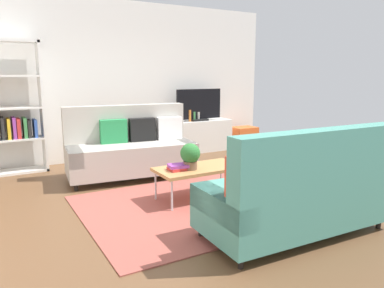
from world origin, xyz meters
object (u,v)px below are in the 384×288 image
at_px(potted_plant, 190,155).
at_px(bottle_0, 190,116).
at_px(table_book_0, 178,169).
at_px(coffee_table, 199,169).
at_px(bottle_1, 194,116).
at_px(bookshelf, 5,114).
at_px(storage_trunk, 244,137).
at_px(bottle_2, 198,116).
at_px(tv_console, 198,136).
at_px(vase_1, 179,118).
at_px(tv, 199,105).
at_px(couch_green, 298,192).
at_px(vase_0, 172,119).
at_px(couch_beige, 131,148).

xyz_separation_m(potted_plant, bottle_0, (1.43, 2.55, 0.16)).
bearing_deg(table_book_0, coffee_table, 0.58).
height_order(bottle_0, bottle_1, bottle_0).
xyz_separation_m(potted_plant, bottle_1, (1.53, 2.55, 0.14)).
height_order(bookshelf, bottle_0, bookshelf).
distance_m(storage_trunk, bottle_1, 1.33).
distance_m(coffee_table, bottle_2, 2.93).
bearing_deg(bottle_0, coffee_table, -117.06).
bearing_deg(tv_console, vase_1, 173.03).
xyz_separation_m(bookshelf, bottle_2, (3.50, -0.06, -0.23)).
height_order(tv, bottle_1, tv).
bearing_deg(tv, table_book_0, -125.37).
xyz_separation_m(couch_green, potted_plant, (-0.43, 1.38, 0.15)).
distance_m(coffee_table, potted_plant, 0.26).
distance_m(couch_green, bottle_0, 4.06).
xyz_separation_m(vase_0, vase_1, (0.17, 0.00, 0.02)).
distance_m(couch_green, coffee_table, 1.45).
xyz_separation_m(tv, bottle_2, (-0.02, -0.02, -0.22)).
relative_size(bottle_0, bottle_1, 1.22).
relative_size(tv_console, vase_1, 9.10).
bearing_deg(bookshelf, couch_green, -60.06).
bearing_deg(bottle_1, couch_green, -105.67).
bearing_deg(potted_plant, table_book_0, 165.18).
bearing_deg(potted_plant, vase_0, 67.92).
distance_m(couch_green, vase_0, 4.08).
distance_m(bookshelf, bottle_0, 3.30).
distance_m(coffee_table, bookshelf, 3.31).
height_order(bookshelf, bottle_2, bookshelf).
bearing_deg(tv, bookshelf, 179.35).
distance_m(bookshelf, bottle_2, 3.51).
relative_size(storage_trunk, bottle_1, 2.72).
distance_m(tv_console, potted_plant, 3.08).
bearing_deg(couch_green, table_book_0, 114.09).
bearing_deg(tv, coffee_table, -120.73).
distance_m(potted_plant, bottle_1, 2.97).
bearing_deg(storage_trunk, potted_plant, -137.87).
relative_size(coffee_table, potted_plant, 3.37).
relative_size(potted_plant, vase_1, 2.12).
bearing_deg(vase_1, table_book_0, -118.07).
relative_size(tv, vase_1, 6.50).
xyz_separation_m(tv_console, table_book_0, (-1.79, -2.55, 0.12)).
xyz_separation_m(storage_trunk, bottle_0, (-1.32, 0.06, 0.54)).
bearing_deg(table_book_0, tv, 54.63).
xyz_separation_m(coffee_table, bottle_2, (1.48, 2.51, 0.34)).
height_order(table_book_0, vase_1, vase_1).
bearing_deg(tv_console, bottle_2, -116.99).
relative_size(storage_trunk, bottle_2, 2.86).
relative_size(couch_green, tv, 1.93).
height_order(storage_trunk, table_book_0, table_book_0).
height_order(couch_beige, bottle_2, couch_beige).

